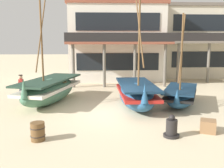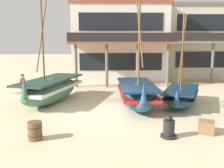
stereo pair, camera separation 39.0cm
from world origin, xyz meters
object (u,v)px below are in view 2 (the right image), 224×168
object	(u,v)px
harbor_building_annex	(206,41)
capstan_winch	(169,129)
fishing_boat_far_right	(181,96)
wooden_barrel	(35,131)
fishing_boat_near_left	(137,94)
cargo_crate	(206,127)
fisherman_by_hull	(23,88)
harbor_building_main	(120,42)
fishing_boat_centre_large	(51,89)

from	to	relation	value
harbor_building_annex	capstan_winch	bearing A→B (deg)	-114.79
capstan_winch	harbor_building_annex	distance (m)	19.84
fishing_boat_far_right	wooden_barrel	xyz separation A→B (m)	(-6.97, -4.97, -0.22)
fishing_boat_near_left	fishing_boat_far_right	world-z (taller)	fishing_boat_near_left
cargo_crate	wooden_barrel	bearing A→B (deg)	-175.26
fisherman_by_hull	harbor_building_main	size ratio (longest dim) A/B	0.19
capstan_winch	harbor_building_annex	size ratio (longest dim) A/B	0.09
fisherman_by_hull	cargo_crate	bearing A→B (deg)	-31.26
fishing_boat_centre_large	fisherman_by_hull	bearing A→B (deg)	172.42
fishing_boat_near_left	fisherman_by_hull	distance (m)	6.92
fisherman_by_hull	cargo_crate	world-z (taller)	fisherman_by_hull
fisherman_by_hull	capstan_winch	bearing A→B (deg)	-38.50
capstan_winch	fishing_boat_far_right	bearing A→B (deg)	68.64
wooden_barrel	harbor_building_main	size ratio (longest dim) A/B	0.08
fisherman_by_hull	wooden_barrel	bearing A→B (deg)	-68.40
fisherman_by_hull	fishing_boat_far_right	bearing A→B (deg)	-6.82
fishing_boat_near_left	harbor_building_annex	xyz separation A→B (m)	(8.93, 13.27, 2.89)
fishing_boat_near_left	capstan_winch	bearing A→B (deg)	-80.81
cargo_crate	fishing_boat_far_right	bearing A→B (deg)	86.53
fishing_boat_near_left	fisherman_by_hull	world-z (taller)	fishing_boat_near_left
fishing_boat_far_right	capstan_winch	size ratio (longest dim) A/B	5.88
wooden_barrel	harbor_building_main	xyz separation A→B (m)	(3.91, 15.44, 3.23)
fishing_boat_near_left	harbor_building_annex	bearing A→B (deg)	56.06
fishing_boat_centre_large	fishing_boat_near_left	bearing A→B (deg)	-13.80
fishing_boat_far_right	fishing_boat_near_left	bearing A→B (deg)	-172.48
fishing_boat_centre_large	wooden_barrel	distance (m)	5.92
fishing_boat_near_left	cargo_crate	distance (m)	4.72
fisherman_by_hull	capstan_winch	distance (m)	9.58
fishing_boat_near_left	wooden_barrel	distance (m)	6.36
wooden_barrel	cargo_crate	world-z (taller)	wooden_barrel
capstan_winch	harbor_building_annex	xyz separation A→B (m)	(8.21, 17.77, 3.29)
wooden_barrel	cargo_crate	size ratio (longest dim) A/B	1.15
fishing_boat_far_right	capstan_winch	world-z (taller)	fishing_boat_far_right
fishing_boat_centre_large	wooden_barrel	world-z (taller)	fishing_boat_centre_large
harbor_building_main	fisherman_by_hull	bearing A→B (deg)	-124.04
cargo_crate	harbor_building_main	world-z (taller)	harbor_building_main
fisherman_by_hull	fishing_boat_near_left	bearing A→B (deg)	-12.24
fishing_boat_centre_large	capstan_winch	size ratio (longest dim) A/B	7.24
fishing_boat_far_right	harbor_building_annex	world-z (taller)	harbor_building_annex
fishing_boat_far_right	capstan_winch	bearing A→B (deg)	-111.36
harbor_building_annex	wooden_barrel	bearing A→B (deg)	-126.59
fishing_boat_near_left	fishing_boat_centre_large	world-z (taller)	fishing_boat_centre_large
fishing_boat_centre_large	wooden_barrel	size ratio (longest dim) A/B	9.15
fishing_boat_centre_large	cargo_crate	xyz separation A→B (m)	(7.39, -5.30, -0.54)
harbor_building_main	harbor_building_annex	size ratio (longest dim) A/B	0.90
fishing_boat_centre_large	capstan_winch	world-z (taller)	fishing_boat_centre_large
fishing_boat_centre_large	fisherman_by_hull	xyz separation A→B (m)	(-1.72, 0.23, 0.03)
capstan_winch	cargo_crate	size ratio (longest dim) A/B	1.45
fishing_boat_far_right	harbor_building_main	world-z (taller)	harbor_building_main
fishing_boat_near_left	fisherman_by_hull	xyz separation A→B (m)	(-6.76, 1.47, 0.09)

